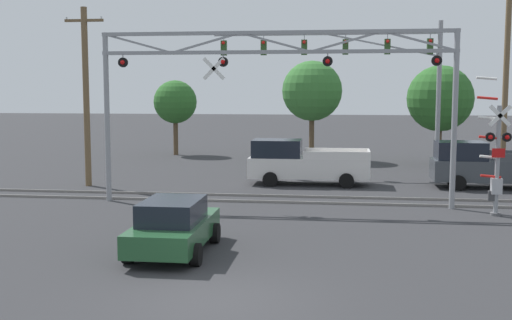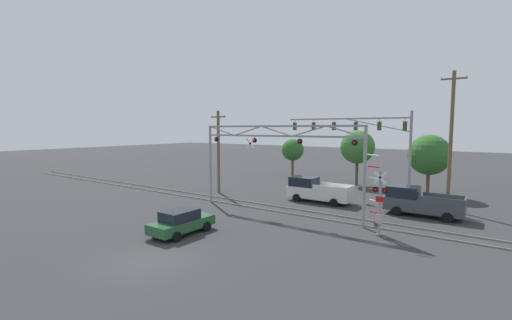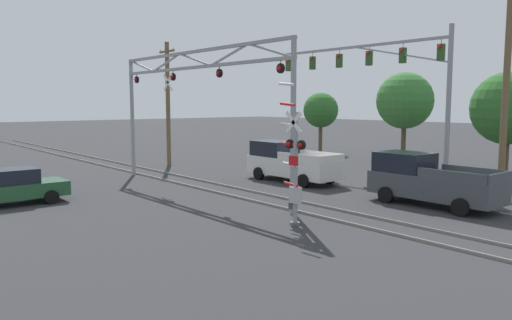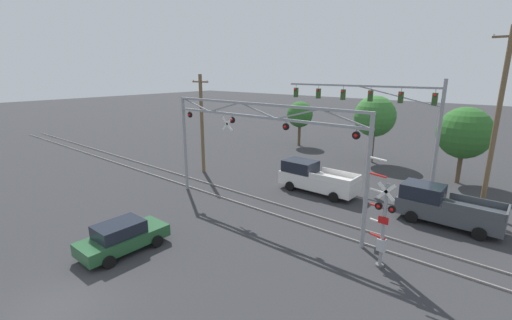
{
  "view_description": "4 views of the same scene",
  "coord_description": "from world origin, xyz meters",
  "views": [
    {
      "loc": [
        2.5,
        -12.92,
        4.45
      ],
      "look_at": [
        -0.73,
        11.6,
        1.71
      ],
      "focal_mm": 45.0,
      "sensor_mm": 36.0,
      "label": 1
    },
    {
      "loc": [
        13.53,
        -10.23,
        6.42
      ],
      "look_at": [
        -1.53,
        11.04,
        4.0
      ],
      "focal_mm": 24.0,
      "sensor_mm": 36.0,
      "label": 2
    },
    {
      "loc": [
        20.09,
        -1.47,
        4.18
      ],
      "look_at": [
        2.3,
        13.33,
        1.54
      ],
      "focal_mm": 35.0,
      "sensor_mm": 36.0,
      "label": 3
    },
    {
      "loc": [
        12.42,
        -3.52,
        8.41
      ],
      "look_at": [
        -2.49,
        14.35,
        2.31
      ],
      "focal_mm": 24.0,
      "sensor_mm": 36.0,
      "label": 4
    }
  ],
  "objects": [
    {
      "name": "ground_plane",
      "position": [
        0.0,
        0.0,
        0.0
      ],
      "size": [
        200.0,
        200.0,
        0.0
      ],
      "primitive_type": "plane",
      "color": "#303033"
    },
    {
      "name": "rail_track_near",
      "position": [
        0.0,
        11.78,
        0.05
      ],
      "size": [
        80.0,
        0.08,
        0.1
      ],
      "primitive_type": "cube",
      "color": "gray",
      "rests_on": "ground_plane"
    },
    {
      "name": "rail_track_far",
      "position": [
        0.0,
        13.21,
        0.05
      ],
      "size": [
        80.0,
        0.08,
        0.1
      ],
      "primitive_type": "cube",
      "color": "gray",
      "rests_on": "ground_plane"
    },
    {
      "name": "crossing_gantry",
      "position": [
        -0.02,
        11.49,
        4.86
      ],
      "size": [
        13.56,
        0.26,
        6.65
      ],
      "color": "gray",
      "rests_on": "ground_plane"
    },
    {
      "name": "crossing_signal_mast",
      "position": [
        7.94,
        10.34,
        1.91
      ],
      "size": [
        1.27,
        0.35,
        4.9
      ],
      "color": "gray",
      "rests_on": "ground_plane"
    },
    {
      "name": "traffic_signal_span",
      "position": [
        4.09,
        21.07,
        5.7
      ],
      "size": [
        11.81,
        0.39,
        7.92
      ],
      "color": "gray",
      "rests_on": "ground_plane"
    },
    {
      "name": "pickup_truck_lead",
      "position": [
        0.75,
        16.94,
        1.01
      ],
      "size": [
        5.59,
        2.13,
        2.1
      ],
      "color": "silver",
      "rests_on": "ground_plane"
    },
    {
      "name": "pickup_truck_following",
      "position": [
        9.04,
        16.92,
        1.01
      ],
      "size": [
        5.32,
        2.13,
        2.1
      ],
      "color": "#3D4247",
      "rests_on": "ground_plane"
    },
    {
      "name": "sedan_waiting",
      "position": [
        -1.96,
        3.77,
        0.75
      ],
      "size": [
        2.01,
        4.12,
        1.49
      ],
      "color": "#23512D",
      "rests_on": "ground_plane"
    },
    {
      "name": "utility_pole_left",
      "position": [
        -9.04,
        15.21,
        4.21
      ],
      "size": [
        1.8,
        0.28,
        8.14
      ],
      "color": "brown",
      "rests_on": "ground_plane"
    },
    {
      "name": "utility_pole_right",
      "position": [
        10.54,
        20.17,
        5.55
      ],
      "size": [
        1.8,
        0.28,
        10.8
      ],
      "color": "brown",
      "rests_on": "ground_plane"
    },
    {
      "name": "background_tree_beyond_span",
      "position": [
        8.26,
        25.76,
        3.9
      ],
      "size": [
        3.86,
        3.86,
        5.84
      ],
      "color": "brown",
      "rests_on": "ground_plane"
    },
    {
      "name": "background_tree_far_left_verge",
      "position": [
        -8.6,
        29.45,
        3.57
      ],
      "size": [
        2.91,
        2.91,
        5.05
      ],
      "color": "brown",
      "rests_on": "ground_plane"
    },
    {
      "name": "background_tree_far_right_verge",
      "position": [
        0.7,
        27.59,
        4.33
      ],
      "size": [
        3.77,
        3.77,
        6.23
      ],
      "color": "brown",
      "rests_on": "ground_plane"
    }
  ]
}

